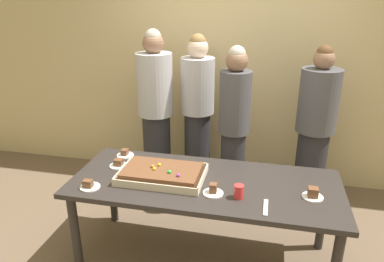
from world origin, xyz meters
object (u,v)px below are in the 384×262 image
(person_back_corner, at_px, (197,113))
(plated_slice_near_right, at_px, (125,154))
(cake_server_utensil, at_px, (266,207))
(drink_cup_nearest, at_px, (239,192))
(party_table, at_px, (205,190))
(sheet_cake, at_px, (162,173))
(plated_slice_center_front, at_px, (213,191))
(person_green_shirt_behind, at_px, (156,112))
(person_striped_tie_right, at_px, (315,128))
(person_serving_front, at_px, (234,126))
(plated_slice_near_left, at_px, (89,185))
(plated_slice_far_left, at_px, (119,164))
(plated_slice_far_right, at_px, (313,194))

(person_back_corner, bearing_deg, plated_slice_near_right, -27.53)
(plated_slice_near_right, xyz_separation_m, cake_server_utensil, (1.25, -0.58, -0.01))
(drink_cup_nearest, bearing_deg, plated_slice_near_right, 155.41)
(party_table, height_order, sheet_cake, sheet_cake)
(party_table, relative_size, sheet_cake, 3.13)
(plated_slice_near_right, height_order, cake_server_utensil, plated_slice_near_right)
(drink_cup_nearest, bearing_deg, plated_slice_center_front, 174.80)
(person_green_shirt_behind, bearing_deg, person_striped_tie_right, 71.83)
(plated_slice_near_right, relative_size, person_serving_front, 0.09)
(drink_cup_nearest, distance_m, person_green_shirt_behind, 1.58)
(plated_slice_near_left, relative_size, plated_slice_far_left, 1.00)
(sheet_cake, relative_size, plated_slice_far_right, 4.41)
(person_back_corner, bearing_deg, person_green_shirt_behind, -70.97)
(plated_slice_near_left, bearing_deg, plated_slice_far_left, 79.55)
(person_serving_front, bearing_deg, cake_server_utensil, 43.84)
(party_table, distance_m, plated_slice_near_left, 0.88)
(party_table, xyz_separation_m, sheet_cake, (-0.34, -0.02, 0.12))
(plated_slice_far_left, distance_m, person_serving_front, 1.18)
(plated_slice_far_left, bearing_deg, cake_server_utensil, -16.80)
(person_striped_tie_right, xyz_separation_m, person_back_corner, (-1.20, 0.07, 0.05))
(cake_server_utensil, bearing_deg, sheet_cake, 162.59)
(sheet_cake, relative_size, person_green_shirt_behind, 0.37)
(plated_slice_near_right, xyz_separation_m, plated_slice_far_right, (1.57, -0.37, 0.01))
(person_serving_front, bearing_deg, plated_slice_center_front, 25.42)
(plated_slice_far_right, xyz_separation_m, person_striped_tie_right, (0.11, 1.15, 0.09))
(plated_slice_far_right, bearing_deg, plated_slice_center_front, -171.96)
(sheet_cake, xyz_separation_m, plated_slice_near_left, (-0.49, -0.27, -0.02))
(plated_slice_near_right, height_order, plated_slice_far_right, plated_slice_far_right)
(party_table, xyz_separation_m, person_green_shirt_behind, (-0.72, 1.03, 0.26))
(plated_slice_far_right, distance_m, person_back_corner, 1.65)
(party_table, bearing_deg, plated_slice_center_front, -60.70)
(plated_slice_far_right, xyz_separation_m, drink_cup_nearest, (-0.51, -0.12, 0.02))
(party_table, relative_size, cake_server_utensil, 10.37)
(drink_cup_nearest, bearing_deg, person_striped_tie_right, 63.88)
(plated_slice_near_left, relative_size, plated_slice_far_right, 1.00)
(person_striped_tie_right, height_order, person_back_corner, person_back_corner)
(plated_slice_far_left, height_order, cake_server_utensil, plated_slice_far_left)
(plated_slice_far_right, relative_size, person_striped_tie_right, 0.09)
(drink_cup_nearest, relative_size, person_green_shirt_behind, 0.06)
(sheet_cake, height_order, plated_slice_center_front, sheet_cake)
(plated_slice_near_left, xyz_separation_m, person_back_corner, (0.53, 1.44, 0.14))
(plated_slice_far_right, xyz_separation_m, plated_slice_center_front, (-0.70, -0.10, -0.00))
(plated_slice_near_left, height_order, plated_slice_near_right, plated_slice_near_left)
(plated_slice_near_right, bearing_deg, cake_server_utensil, -24.68)
(person_back_corner, bearing_deg, plated_slice_near_left, -18.15)
(party_table, distance_m, drink_cup_nearest, 0.36)
(plated_slice_far_right, distance_m, plated_slice_center_front, 0.71)
(plated_slice_near_right, distance_m, plated_slice_far_right, 1.62)
(plated_slice_far_left, relative_size, cake_server_utensil, 0.75)
(plated_slice_center_front, height_order, person_serving_front, person_serving_front)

